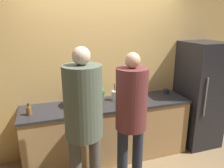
# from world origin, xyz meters

# --- Properties ---
(wall_back) EXTENTS (5.20, 0.06, 2.60)m
(wall_back) POSITION_xyz_m (0.00, 0.68, 1.30)
(wall_back) COLOR #E0B266
(wall_back) RESTS_ON ground_plane
(counter) EXTENTS (2.45, 0.66, 0.89)m
(counter) POSITION_xyz_m (0.00, 0.36, 0.44)
(counter) COLOR tan
(counter) RESTS_ON ground_plane
(refrigerator) EXTENTS (0.60, 0.70, 1.73)m
(refrigerator) POSITION_xyz_m (1.59, 0.32, 0.86)
(refrigerator) COLOR #232328
(refrigerator) RESTS_ON ground_plane
(person_left) EXTENTS (0.40, 0.40, 1.82)m
(person_left) POSITION_xyz_m (-0.50, -0.43, 1.12)
(person_left) COLOR #4C4742
(person_left) RESTS_ON ground_plane
(person_center) EXTENTS (0.37, 0.37, 1.72)m
(person_center) POSITION_xyz_m (0.07, -0.34, 1.04)
(person_center) COLOR #232838
(person_center) RESTS_ON ground_plane
(fruit_bowl) EXTENTS (0.37, 0.37, 0.14)m
(fruit_bowl) POSITION_xyz_m (-0.44, 0.42, 0.94)
(fruit_bowl) COLOR #4C3323
(fruit_bowl) RESTS_ON counter
(utensil_crock) EXTENTS (0.12, 0.12, 0.27)m
(utensil_crock) POSITION_xyz_m (0.15, 0.44, 0.96)
(utensil_crock) COLOR silver
(utensil_crock) RESTS_ON counter
(bottle_amber) EXTENTS (0.07, 0.07, 0.15)m
(bottle_amber) POSITION_xyz_m (-1.07, 0.27, 0.95)
(bottle_amber) COLOR brown
(bottle_amber) RESTS_ON counter
(bottle_red) EXTENTS (0.06, 0.06, 0.16)m
(bottle_red) POSITION_xyz_m (-0.23, 0.20, 0.95)
(bottle_red) COLOR red
(bottle_red) RESTS_ON counter
(cup_black) EXTENTS (0.09, 0.09, 0.08)m
(cup_black) POSITION_xyz_m (1.04, 0.46, 0.93)
(cup_black) COLOR #28282D
(cup_black) RESTS_ON counter
(potted_plant) EXTENTS (0.18, 0.18, 0.26)m
(potted_plant) POSITION_xyz_m (-0.11, 0.42, 1.03)
(potted_plant) COLOR #3D3D42
(potted_plant) RESTS_ON counter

